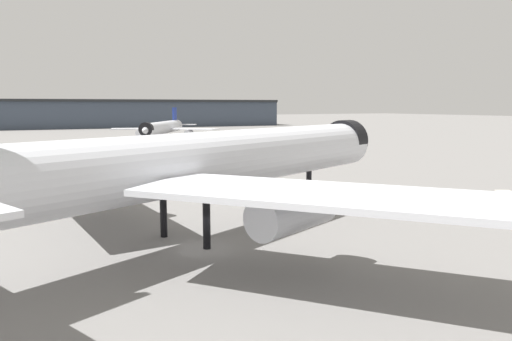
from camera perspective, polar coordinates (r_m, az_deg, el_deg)
The scene contains 5 objects.
ground at distance 36.92m, azimuth -6.50°, elevation -9.40°, with size 900.00×900.00×0.00m, color slate.
airliner_near_gate at distance 38.83m, azimuth -6.61°, elevation 0.89°, with size 52.28×46.85×14.18m.
airliner_far_taxiway at distance 137.50m, azimuth -11.17°, elevation 5.08°, with size 28.15×31.52×10.27m.
terminal_building at distance 243.55m, azimuth -24.22°, elevation 6.29°, with size 230.64×42.59×22.05m.
baggage_cart_trailing at distance 56.90m, azimuth 28.02°, elevation -3.13°, with size 2.73×2.86×1.82m.
Camera 1 is at (-13.15, -32.71, 10.95)m, focal length 33.08 mm.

